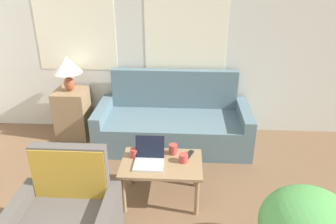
% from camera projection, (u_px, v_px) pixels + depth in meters
% --- Properties ---
extents(wall_back, '(7.00, 0.06, 2.60)m').
position_uv_depth(wall_back, '(137.00, 41.00, 4.48)').
color(wall_back, silver).
rests_on(wall_back, ground_plane).
extents(couch, '(2.03, 0.88, 0.95)m').
position_uv_depth(couch, '(173.00, 124.00, 4.49)').
color(couch, slate).
rests_on(couch, ground_plane).
extents(side_table, '(0.44, 0.44, 0.68)m').
position_uv_depth(side_table, '(73.00, 113.00, 4.64)').
color(side_table, '#937551').
rests_on(side_table, ground_plane).
extents(table_lamp, '(0.39, 0.39, 0.48)m').
position_uv_depth(table_lamp, '(67.00, 67.00, 4.36)').
color(table_lamp, brown).
rests_on(table_lamp, side_table).
extents(coffee_table, '(0.82, 0.55, 0.45)m').
position_uv_depth(coffee_table, '(162.00, 167.00, 3.34)').
color(coffee_table, '#8E704C').
rests_on(coffee_table, ground_plane).
extents(laptop, '(0.29, 0.30, 0.25)m').
position_uv_depth(laptop, '(149.00, 158.00, 3.29)').
color(laptop, '#B7B7BC').
rests_on(laptop, coffee_table).
extents(cup_navy, '(0.09, 0.09, 0.11)m').
position_uv_depth(cup_navy, '(173.00, 149.00, 3.44)').
color(cup_navy, '#B23D38').
rests_on(cup_navy, coffee_table).
extents(cup_yellow, '(0.09, 0.09, 0.09)m').
position_uv_depth(cup_yellow, '(184.00, 158.00, 3.31)').
color(cup_yellow, '#B23D38').
rests_on(cup_yellow, coffee_table).
extents(cup_white, '(0.08, 0.08, 0.09)m').
position_uv_depth(cup_white, '(134.00, 153.00, 3.39)').
color(cup_white, '#B23D38').
rests_on(cup_white, coffee_table).
extents(tv_remote, '(0.10, 0.16, 0.02)m').
position_uv_depth(tv_remote, '(189.00, 154.00, 3.43)').
color(tv_remote, black).
rests_on(tv_remote, coffee_table).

